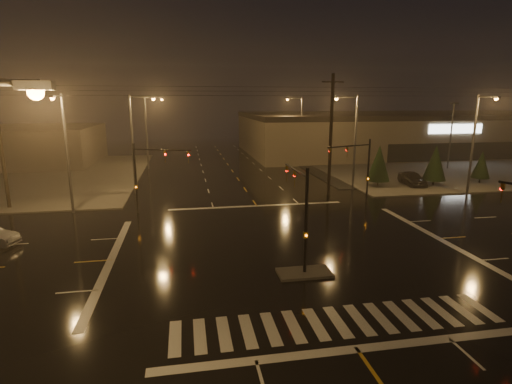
% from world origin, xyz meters
% --- Properties ---
extents(ground, '(140.00, 140.00, 0.00)m').
position_xyz_m(ground, '(0.00, 0.00, 0.00)').
color(ground, black).
rests_on(ground, ground).
extents(sidewalk_ne, '(36.00, 36.00, 0.12)m').
position_xyz_m(sidewalk_ne, '(30.00, 30.00, 0.06)').
color(sidewalk_ne, '#4A4742').
rests_on(sidewalk_ne, ground).
extents(median_island, '(3.00, 1.60, 0.15)m').
position_xyz_m(median_island, '(0.00, -4.00, 0.07)').
color(median_island, '#4A4742').
rests_on(median_island, ground).
extents(crosswalk, '(15.00, 2.60, 0.01)m').
position_xyz_m(crosswalk, '(0.00, -9.00, 0.01)').
color(crosswalk, beige).
rests_on(crosswalk, ground).
extents(stop_bar_near, '(16.00, 0.50, 0.01)m').
position_xyz_m(stop_bar_near, '(0.00, -11.00, 0.01)').
color(stop_bar_near, beige).
rests_on(stop_bar_near, ground).
extents(stop_bar_far, '(16.00, 0.50, 0.01)m').
position_xyz_m(stop_bar_far, '(0.00, 11.00, 0.01)').
color(stop_bar_far, beige).
rests_on(stop_bar_far, ground).
extents(parking_lot, '(50.00, 24.00, 0.08)m').
position_xyz_m(parking_lot, '(35.00, 28.00, 0.04)').
color(parking_lot, black).
rests_on(parking_lot, ground).
extents(retail_building, '(60.20, 28.30, 7.20)m').
position_xyz_m(retail_building, '(35.00, 45.99, 3.84)').
color(retail_building, '#716751').
rests_on(retail_building, ground).
extents(signal_mast_median, '(0.25, 4.59, 6.00)m').
position_xyz_m(signal_mast_median, '(0.00, -3.07, 3.75)').
color(signal_mast_median, black).
rests_on(signal_mast_median, ground).
extents(signal_mast_ne, '(4.84, 1.86, 6.00)m').
position_xyz_m(signal_mast_ne, '(9.50, 10.14, 3.79)').
color(signal_mast_ne, black).
rests_on(signal_mast_ne, ground).
extents(signal_mast_nw, '(4.84, 1.86, 6.00)m').
position_xyz_m(signal_mast_nw, '(-9.50, 10.14, 3.79)').
color(signal_mast_nw, black).
rests_on(signal_mast_nw, ground).
extents(streetlight_1, '(2.77, 0.32, 10.00)m').
position_xyz_m(streetlight_1, '(-11.18, 18.00, 5.80)').
color(streetlight_1, '#38383A').
rests_on(streetlight_1, ground).
extents(streetlight_2, '(2.77, 0.32, 10.00)m').
position_xyz_m(streetlight_2, '(-11.18, 34.00, 5.80)').
color(streetlight_2, '#38383A').
rests_on(streetlight_2, ground).
extents(streetlight_3, '(2.77, 0.32, 10.00)m').
position_xyz_m(streetlight_3, '(11.18, 16.00, 5.80)').
color(streetlight_3, '#38383A').
rests_on(streetlight_3, ground).
extents(streetlight_4, '(2.77, 0.32, 10.00)m').
position_xyz_m(streetlight_4, '(11.18, 36.00, 5.80)').
color(streetlight_4, '#38383A').
rests_on(streetlight_4, ground).
extents(streetlight_5, '(0.32, 2.77, 10.00)m').
position_xyz_m(streetlight_5, '(-16.00, 11.18, 5.80)').
color(streetlight_5, '#38383A').
rests_on(streetlight_5, ground).
extents(streetlight_6, '(0.32, 2.77, 10.00)m').
position_xyz_m(streetlight_6, '(22.00, 11.18, 5.80)').
color(streetlight_6, '#38383A').
rests_on(streetlight_6, ground).
extents(utility_pole_0, '(2.20, 0.32, 12.00)m').
position_xyz_m(utility_pole_0, '(-22.00, 14.00, 6.13)').
color(utility_pole_0, black).
rests_on(utility_pole_0, ground).
extents(utility_pole_1, '(2.20, 0.32, 12.00)m').
position_xyz_m(utility_pole_1, '(8.00, 14.00, 6.13)').
color(utility_pole_1, black).
rests_on(utility_pole_1, ground).
extents(conifer_0, '(2.53, 2.53, 4.66)m').
position_xyz_m(conifer_0, '(14.85, 16.89, 2.68)').
color(conifer_0, black).
rests_on(conifer_0, ground).
extents(conifer_1, '(2.52, 2.52, 4.64)m').
position_xyz_m(conifer_1, '(21.24, 16.13, 2.67)').
color(conifer_1, black).
rests_on(conifer_1, ground).
extents(conifer_2, '(2.01, 2.01, 3.84)m').
position_xyz_m(conifer_2, '(27.30, 16.32, 2.27)').
color(conifer_2, black).
rests_on(conifer_2, ground).
extents(car_parked, '(2.42, 4.87, 1.59)m').
position_xyz_m(car_parked, '(19.01, 16.80, 0.80)').
color(car_parked, black).
rests_on(car_parked, ground).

